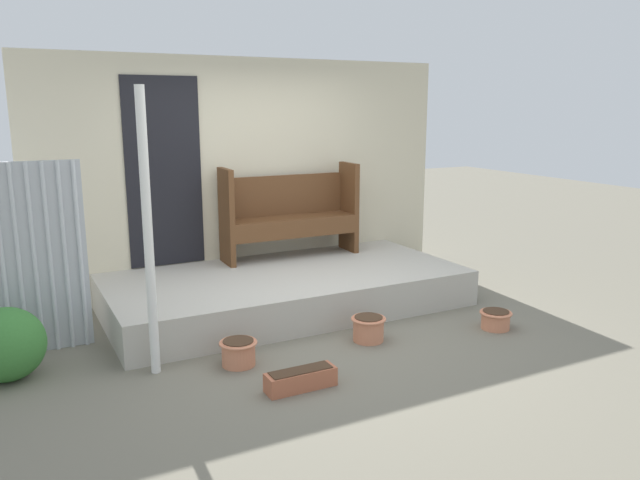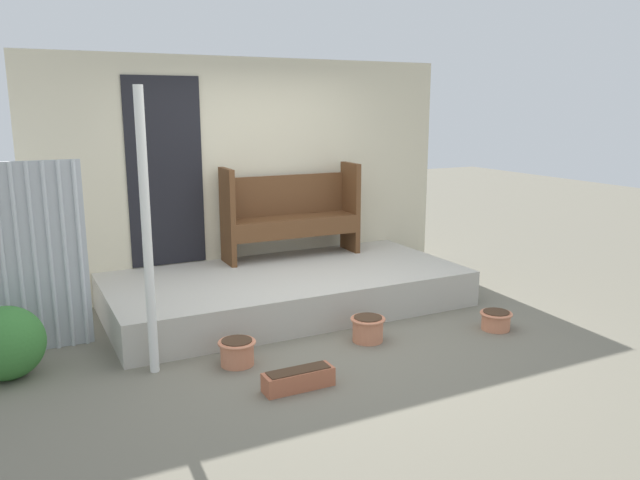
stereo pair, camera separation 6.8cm
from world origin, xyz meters
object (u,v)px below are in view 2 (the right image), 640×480
at_px(support_post, 147,235).
at_px(flower_pot_right, 496,319).
at_px(planter_box_rect, 298,379).
at_px(shrub_by_fence, 5,343).
at_px(flower_pot_middle, 368,328).
at_px(bench, 291,210).
at_px(flower_pot_left, 237,351).

distance_m(support_post, flower_pot_right, 3.30).
distance_m(planter_box_rect, shrub_by_fence, 2.28).
bearing_deg(shrub_by_fence, planter_box_rect, -31.42).
relative_size(flower_pot_middle, flower_pot_right, 1.03).
bearing_deg(shrub_by_fence, support_post, -19.91).
relative_size(bench, flower_pot_left, 5.06).
xyz_separation_m(flower_pot_middle, flower_pot_right, (1.24, -0.30, -0.03)).
xyz_separation_m(support_post, shrub_by_fence, (-1.04, 0.38, -0.82)).
bearing_deg(flower_pot_middle, flower_pot_left, 178.54).
bearing_deg(flower_pot_right, planter_box_rect, -172.24).
distance_m(support_post, planter_box_rect, 1.59).
bearing_deg(flower_pot_left, support_post, 164.34).
xyz_separation_m(bench, flower_pot_left, (-1.32, -1.84, -0.79)).
relative_size(support_post, flower_pot_right, 7.31).
bearing_deg(support_post, flower_pot_middle, -6.40).
bearing_deg(flower_pot_middle, flower_pot_right, -13.45).
distance_m(flower_pot_right, shrub_by_fence, 4.24).
xyz_separation_m(flower_pot_right, planter_box_rect, (-2.20, -0.30, -0.02)).
bearing_deg(flower_pot_left, shrub_by_fence, 161.67).
xyz_separation_m(bench, flower_pot_right, (1.14, -2.17, -0.81)).
distance_m(flower_pot_left, shrub_by_fence, 1.77).
bearing_deg(planter_box_rect, support_post, 137.97).
relative_size(support_post, shrub_by_fence, 3.77).
xyz_separation_m(support_post, flower_pot_middle, (1.86, -0.21, -0.99)).
bearing_deg(flower_pot_left, planter_box_rect, -67.47).
distance_m(bench, flower_pot_left, 2.40).
distance_m(flower_pot_middle, shrub_by_fence, 2.97).
xyz_separation_m(flower_pot_left, flower_pot_right, (2.46, -0.33, -0.02)).
xyz_separation_m(support_post, planter_box_rect, (0.89, -0.80, -1.04)).
bearing_deg(bench, shrub_by_fence, -155.60).
bearing_deg(support_post, bench, 40.48).
bearing_deg(planter_box_rect, flower_pot_left, 112.53).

